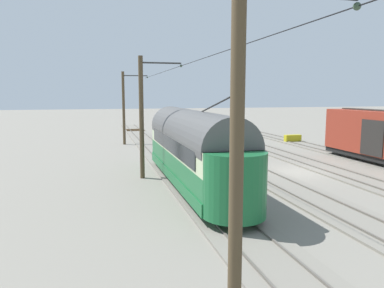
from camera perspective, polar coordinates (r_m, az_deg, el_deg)
name	(u,v)px	position (r m, az deg, el deg)	size (l,w,h in m)	color
ground_plane	(296,172)	(25.52, 15.83, -4.22)	(220.00, 220.00, 0.00)	gray
track_adjacent_siding	(326,168)	(27.12, 20.18, -3.58)	(2.80, 80.00, 0.18)	slate
track_third_siding	(258,172)	(24.62, 10.31, -4.35)	(2.80, 80.00, 0.18)	slate
track_outer_siding	(183,177)	(22.99, -1.38, -5.09)	(2.80, 80.00, 0.18)	slate
vintage_streetcar	(192,147)	(20.45, 0.02, -0.44)	(2.65, 15.68, 4.91)	#196033
catenary_pole_foreground	(124,107)	(38.27, -10.51, 5.71)	(2.71, 0.28, 7.45)	#4C3D28
catenary_pole_mid_near	(143,116)	(22.51, -7.72, 4.41)	(2.71, 0.28, 7.45)	#4C3D28
catenary_pole_mid_far	(240,162)	(7.10, 7.46, -2.79)	(2.71, 0.28, 7.45)	#4C3D28
overhead_wire_run	(178,67)	(23.59, -2.21, 11.98)	(2.50, 35.68, 0.18)	black
track_end_bumper	(293,139)	(41.10, 15.41, 0.83)	(1.80, 0.60, 0.80)	#B2A519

